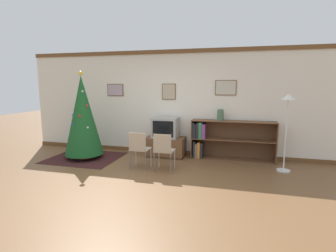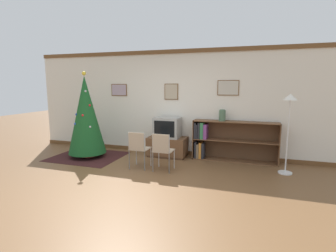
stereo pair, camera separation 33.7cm
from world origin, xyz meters
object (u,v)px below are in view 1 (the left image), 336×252
object	(u,v)px
christmas_tree	(83,116)
standing_lamp	(287,112)
tv_console	(166,147)
folding_chair_left	(139,148)
television	(166,127)
bookshelf	(220,140)
vase	(220,115)
folding_chair_right	(163,150)

from	to	relation	value
christmas_tree	standing_lamp	world-z (taller)	christmas_tree
tv_console	folding_chair_left	xyz separation A→B (m)	(-0.27, -1.17, 0.22)
television	bookshelf	distance (m)	1.38
television	folding_chair_left	distance (m)	1.23
tv_console	bookshelf	distance (m)	1.38
folding_chair_left	standing_lamp	distance (m)	3.19
christmas_tree	folding_chair_left	xyz separation A→B (m)	(1.65, -0.49, -0.59)
standing_lamp	folding_chair_left	bearing A→B (deg)	-167.37
vase	standing_lamp	distance (m)	1.53
tv_console	folding_chair_right	size ratio (longest dim) A/B	1.19
folding_chair_left	television	bearing A→B (deg)	76.71
television	bookshelf	world-z (taller)	television
christmas_tree	standing_lamp	bearing A→B (deg)	2.33
folding_chair_left	vase	world-z (taller)	vase
folding_chair_right	christmas_tree	bearing A→B (deg)	167.53
folding_chair_right	bookshelf	size ratio (longest dim) A/B	0.41
folding_chair_left	folding_chair_right	xyz separation A→B (m)	(0.55, 0.00, 0.00)
bookshelf	standing_lamp	world-z (taller)	standing_lamp
television	folding_chair_left	bearing A→B (deg)	-103.29
folding_chair_left	folding_chair_right	size ratio (longest dim) A/B	1.00
christmas_tree	tv_console	xyz separation A→B (m)	(1.92, 0.68, -0.82)
folding_chair_left	bookshelf	distance (m)	2.07
christmas_tree	television	world-z (taller)	christmas_tree
vase	standing_lamp	world-z (taller)	standing_lamp
folding_chair_left	christmas_tree	bearing A→B (deg)	163.56
tv_console	television	distance (m)	0.50
bookshelf	standing_lamp	size ratio (longest dim) A/B	1.22
christmas_tree	folding_chair_right	bearing A→B (deg)	-12.47
television	vase	distance (m)	1.40
christmas_tree	folding_chair_right	distance (m)	2.33
television	bookshelf	bearing A→B (deg)	5.29
tv_console	folding_chair_left	size ratio (longest dim) A/B	1.19
television	tv_console	bearing A→B (deg)	90.00
christmas_tree	standing_lamp	size ratio (longest dim) A/B	1.30
christmas_tree	tv_console	world-z (taller)	christmas_tree
tv_console	vase	xyz separation A→B (m)	(1.35, 0.12, 0.85)
tv_console	vase	world-z (taller)	vase
folding_chair_left	folding_chair_right	bearing A→B (deg)	0.00
bookshelf	folding_chair_right	bearing A→B (deg)	-129.87
folding_chair_right	bookshelf	distance (m)	1.68
bookshelf	vase	world-z (taller)	vase
folding_chair_right	vase	distance (m)	1.79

